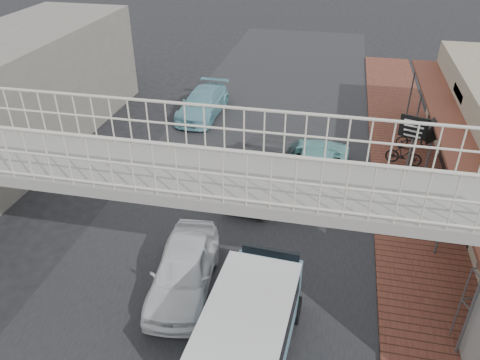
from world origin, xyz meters
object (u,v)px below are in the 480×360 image
at_px(white_hatchback, 183,269).
at_px(angkot_far, 203,103).
at_px(angkot_curb, 317,165).
at_px(motorcycle_near, 415,138).
at_px(dark_sedan, 263,168).
at_px(arrow_sign, 435,133).
at_px(angkot_van, 250,323).
at_px(motorcycle_far, 404,155).

xyz_separation_m(white_hatchback, angkot_far, (-3.04, 12.64, -0.04)).
xyz_separation_m(angkot_curb, motorcycle_near, (4.24, 3.72, -0.15)).
bearing_deg(dark_sedan, arrow_sign, 17.14).
bearing_deg(white_hatchback, angkot_curb, 58.89).
xyz_separation_m(angkot_far, angkot_van, (5.45, -14.76, 0.67)).
xyz_separation_m(angkot_curb, angkot_van, (-0.99, -9.27, 0.64)).
height_order(angkot_curb, motorcycle_near, angkot_curb).
height_order(motorcycle_near, arrow_sign, arrow_sign).
xyz_separation_m(motorcycle_near, arrow_sign, (-0.00, -3.65, 1.98)).
relative_size(angkot_far, motorcycle_near, 2.68).
bearing_deg(arrow_sign, motorcycle_far, 128.45).
distance_m(white_hatchback, angkot_curb, 7.92).
bearing_deg(motorcycle_far, angkot_far, 83.25).
distance_m(motorcycle_near, motorcycle_far, 1.87).
height_order(dark_sedan, angkot_van, angkot_van).
relative_size(white_hatchback, angkot_curb, 0.82).
distance_m(white_hatchback, angkot_van, 3.27).
relative_size(angkot_far, arrow_sign, 1.55).
xyz_separation_m(dark_sedan, motorcycle_far, (5.69, 2.91, -0.25)).
relative_size(white_hatchback, arrow_sign, 1.40).
xyz_separation_m(dark_sedan, motorcycle_near, (6.32, 4.67, -0.26)).
height_order(white_hatchback, angkot_curb, white_hatchback).
relative_size(white_hatchback, motorcycle_near, 2.41).
relative_size(angkot_far, angkot_van, 1.05).
bearing_deg(white_hatchback, arrow_sign, 37.72).
bearing_deg(dark_sedan, motorcycle_far, 35.09).
xyz_separation_m(white_hatchback, arrow_sign, (7.63, 7.23, 1.82)).
xyz_separation_m(white_hatchback, dark_sedan, (1.31, 6.21, 0.10)).
xyz_separation_m(angkot_van, motorcycle_near, (5.23, 12.99, -0.79)).
bearing_deg(angkot_curb, motorcycle_far, -148.52).
bearing_deg(motorcycle_far, arrow_sign, -148.98).
bearing_deg(angkot_curb, arrow_sign, -176.17).
xyz_separation_m(angkot_van, motorcycle_far, (4.59, 11.24, -0.79)).
height_order(white_hatchback, dark_sedan, dark_sedan).
xyz_separation_m(angkot_far, arrow_sign, (10.67, -5.41, 1.86)).
xyz_separation_m(motorcycle_near, motorcycle_far, (-0.63, -1.76, 0.00)).
height_order(white_hatchback, angkot_far, white_hatchback).
distance_m(angkot_curb, motorcycle_far, 4.10).
relative_size(motorcycle_near, motorcycle_far, 1.14).
relative_size(angkot_van, arrow_sign, 1.47).
height_order(motorcycle_near, motorcycle_far, motorcycle_far).
distance_m(angkot_curb, angkot_van, 9.35).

